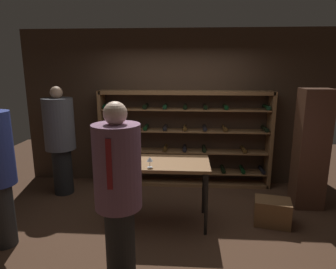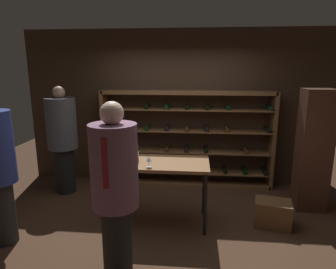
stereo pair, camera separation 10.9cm
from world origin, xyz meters
TOP-DOWN VIEW (x-y plane):
  - ground_plane at (0.00, 0.00)m, footprint 9.30×9.30m
  - back_wall at (0.00, 1.65)m, footprint 5.68×0.10m
  - wine_rack at (0.15, 1.44)m, footprint 3.10×0.32m
  - tasting_table at (-0.13, 0.03)m, footprint 1.28×0.69m
  - person_guest_plum_blouse at (-0.48, -1.10)m, footprint 0.47×0.48m
  - person_guest_blue_shirt at (-1.94, 0.91)m, footprint 0.51×0.50m
  - wine_crate at (1.40, 0.06)m, footprint 0.54×0.43m
  - display_cabinet at (2.09, 0.67)m, footprint 0.44×0.36m
  - wine_bottle_red_label at (-0.62, 0.23)m, footprint 0.08×0.08m
  - wine_bottle_black_capsule at (-0.50, 0.04)m, footprint 0.09×0.09m
  - wine_glass_stemmed_left at (-0.27, -0.21)m, footprint 0.08×0.08m

SIDE VIEW (x-z plane):
  - ground_plane at x=0.00m, z-range 0.00..0.00m
  - wine_crate at x=1.40m, z-range 0.00..0.36m
  - tasting_table at x=-0.13m, z-range 0.36..1.25m
  - wine_rack at x=0.15m, z-range -0.01..1.74m
  - display_cabinet at x=2.09m, z-range 0.00..1.85m
  - wine_glass_stemmed_left at x=-0.27m, z-range 0.93..1.07m
  - person_guest_plum_blouse at x=-0.48m, z-range 0.09..1.93m
  - wine_bottle_black_capsule at x=-0.50m, z-range 0.84..1.19m
  - person_guest_blue_shirt at x=-1.94m, z-range 0.09..1.94m
  - wine_bottle_red_label at x=-0.62m, z-range 0.85..1.21m
  - back_wall at x=0.00m, z-range 0.00..2.83m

